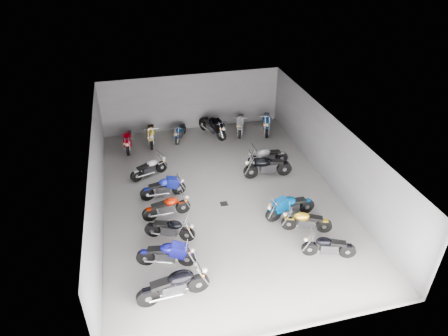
{
  "coord_description": "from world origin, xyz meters",
  "views": [
    {
      "loc": [
        -3.27,
        -13.71,
        10.41
      ],
      "look_at": [
        0.31,
        0.76,
        1.0
      ],
      "focal_mm": 32.0,
      "sensor_mm": 36.0,
      "label": 1
    }
  ],
  "objects_px": {
    "motorcycle_left_a": "(174,285)",
    "motorcycle_right_b": "(306,221)",
    "motorcycle_back_e": "(241,123)",
    "drain_grate": "(224,204)",
    "motorcycle_back_b": "(151,134)",
    "motorcycle_left_c": "(170,229)",
    "motorcycle_back_f": "(267,122)",
    "motorcycle_left_f": "(149,168)",
    "motorcycle_right_e": "(267,166)",
    "motorcycle_right_a": "(328,246)",
    "motorcycle_back_a": "(128,140)",
    "motorcycle_right_c": "(290,207)",
    "motorcycle_back_c": "(180,132)",
    "motorcycle_right_f": "(267,157)",
    "motorcycle_left_e": "(163,188)",
    "motorcycle_back_d": "(213,126)",
    "motorcycle_left_d": "(167,207)",
    "motorcycle_left_b": "(167,254)"
  },
  "relations": [
    {
      "from": "motorcycle_left_d",
      "to": "motorcycle_left_e",
      "type": "bearing_deg",
      "value": 171.99
    },
    {
      "from": "motorcycle_back_f",
      "to": "motorcycle_back_a",
      "type": "bearing_deg",
      "value": 19.18
    },
    {
      "from": "motorcycle_left_b",
      "to": "motorcycle_right_a",
      "type": "xyz_separation_m",
      "value": [
        5.65,
        -0.95,
        -0.04
      ]
    },
    {
      "from": "drain_grate",
      "to": "motorcycle_left_d",
      "type": "bearing_deg",
      "value": -174.17
    },
    {
      "from": "motorcycle_left_a",
      "to": "motorcycle_right_c",
      "type": "relative_size",
      "value": 1.09
    },
    {
      "from": "motorcycle_left_a",
      "to": "motorcycle_right_c",
      "type": "bearing_deg",
      "value": 114.15
    },
    {
      "from": "motorcycle_right_f",
      "to": "motorcycle_left_f",
      "type": "bearing_deg",
      "value": 83.97
    },
    {
      "from": "motorcycle_left_f",
      "to": "motorcycle_right_e",
      "type": "xyz_separation_m",
      "value": [
        5.34,
        -1.34,
        0.1
      ]
    },
    {
      "from": "motorcycle_left_f",
      "to": "motorcycle_left_b",
      "type": "bearing_deg",
      "value": -21.77
    },
    {
      "from": "motorcycle_left_c",
      "to": "motorcycle_back_f",
      "type": "height_order",
      "value": "motorcycle_back_f"
    },
    {
      "from": "motorcycle_left_c",
      "to": "motorcycle_right_a",
      "type": "xyz_separation_m",
      "value": [
        5.36,
        -2.29,
        -0.01
      ]
    },
    {
      "from": "motorcycle_right_a",
      "to": "motorcycle_back_e",
      "type": "height_order",
      "value": "motorcycle_back_e"
    },
    {
      "from": "motorcycle_left_d",
      "to": "motorcycle_right_e",
      "type": "height_order",
      "value": "motorcycle_right_e"
    },
    {
      "from": "drain_grate",
      "to": "motorcycle_back_e",
      "type": "height_order",
      "value": "motorcycle_back_e"
    },
    {
      "from": "motorcycle_right_b",
      "to": "motorcycle_left_a",
      "type": "bearing_deg",
      "value": 130.47
    },
    {
      "from": "motorcycle_right_c",
      "to": "motorcycle_back_f",
      "type": "relative_size",
      "value": 0.96
    },
    {
      "from": "motorcycle_back_e",
      "to": "motorcycle_back_f",
      "type": "distance_m",
      "value": 1.49
    },
    {
      "from": "motorcycle_right_f",
      "to": "motorcycle_back_a",
      "type": "relative_size",
      "value": 0.99
    },
    {
      "from": "motorcycle_left_e",
      "to": "motorcycle_back_b",
      "type": "relative_size",
      "value": 0.91
    },
    {
      "from": "motorcycle_back_a",
      "to": "motorcycle_left_a",
      "type": "bearing_deg",
      "value": 100.12
    },
    {
      "from": "motorcycle_right_e",
      "to": "motorcycle_back_c",
      "type": "bearing_deg",
      "value": 40.49
    },
    {
      "from": "motorcycle_left_c",
      "to": "motorcycle_left_e",
      "type": "height_order",
      "value": "motorcycle_left_e"
    },
    {
      "from": "motorcycle_back_d",
      "to": "motorcycle_back_c",
      "type": "bearing_deg",
      "value": -23.06
    },
    {
      "from": "motorcycle_right_a",
      "to": "motorcycle_left_c",
      "type": "bearing_deg",
      "value": 85.51
    },
    {
      "from": "motorcycle_right_a",
      "to": "motorcycle_right_e",
      "type": "height_order",
      "value": "motorcycle_right_e"
    },
    {
      "from": "drain_grate",
      "to": "motorcycle_left_d",
      "type": "relative_size",
      "value": 0.16
    },
    {
      "from": "motorcycle_back_b",
      "to": "motorcycle_back_c",
      "type": "height_order",
      "value": "motorcycle_back_b"
    },
    {
      "from": "motorcycle_right_a",
      "to": "motorcycle_back_c",
      "type": "relative_size",
      "value": 1.08
    },
    {
      "from": "motorcycle_back_b",
      "to": "motorcycle_back_a",
      "type": "bearing_deg",
      "value": 20.91
    },
    {
      "from": "motorcycle_left_e",
      "to": "motorcycle_right_c",
      "type": "relative_size",
      "value": 0.92
    },
    {
      "from": "motorcycle_left_d",
      "to": "motorcycle_back_f",
      "type": "height_order",
      "value": "motorcycle_back_f"
    },
    {
      "from": "motorcycle_left_e",
      "to": "motorcycle_back_f",
      "type": "xyz_separation_m",
      "value": [
        6.41,
        4.94,
        0.08
      ]
    },
    {
      "from": "motorcycle_left_c",
      "to": "motorcycle_left_f",
      "type": "bearing_deg",
      "value": -150.65
    },
    {
      "from": "motorcycle_left_b",
      "to": "motorcycle_left_c",
      "type": "relative_size",
      "value": 1.11
    },
    {
      "from": "motorcycle_back_e",
      "to": "motorcycle_left_b",
      "type": "bearing_deg",
      "value": 78.67
    },
    {
      "from": "motorcycle_left_f",
      "to": "motorcycle_right_f",
      "type": "relative_size",
      "value": 0.85
    },
    {
      "from": "motorcycle_back_f",
      "to": "motorcycle_left_e",
      "type": "bearing_deg",
      "value": 55.44
    },
    {
      "from": "motorcycle_left_f",
      "to": "motorcycle_right_c",
      "type": "height_order",
      "value": "motorcycle_right_c"
    },
    {
      "from": "motorcycle_left_f",
      "to": "motorcycle_back_c",
      "type": "distance_m",
      "value": 3.87
    },
    {
      "from": "motorcycle_back_c",
      "to": "motorcycle_left_b",
      "type": "bearing_deg",
      "value": 102.72
    },
    {
      "from": "motorcycle_left_e",
      "to": "motorcycle_right_a",
      "type": "distance_m",
      "value": 7.3
    },
    {
      "from": "motorcycle_right_a",
      "to": "motorcycle_left_b",
      "type": "bearing_deg",
      "value": 99.08
    },
    {
      "from": "motorcycle_right_b",
      "to": "motorcycle_back_e",
      "type": "relative_size",
      "value": 0.85
    },
    {
      "from": "drain_grate",
      "to": "motorcycle_back_b",
      "type": "bearing_deg",
      "value": 111.71
    },
    {
      "from": "motorcycle_left_a",
      "to": "motorcycle_right_b",
      "type": "distance_m",
      "value": 5.75
    },
    {
      "from": "motorcycle_right_a",
      "to": "motorcycle_right_c",
      "type": "relative_size",
      "value": 0.85
    },
    {
      "from": "motorcycle_left_b",
      "to": "motorcycle_back_a",
      "type": "distance_m",
      "value": 8.88
    },
    {
      "from": "motorcycle_right_a",
      "to": "motorcycle_left_f",
      "type": "bearing_deg",
      "value": 58.79
    },
    {
      "from": "motorcycle_left_a",
      "to": "motorcycle_back_f",
      "type": "relative_size",
      "value": 1.04
    },
    {
      "from": "motorcycle_right_b",
      "to": "motorcycle_back_c",
      "type": "relative_size",
      "value": 1.09
    }
  ]
}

